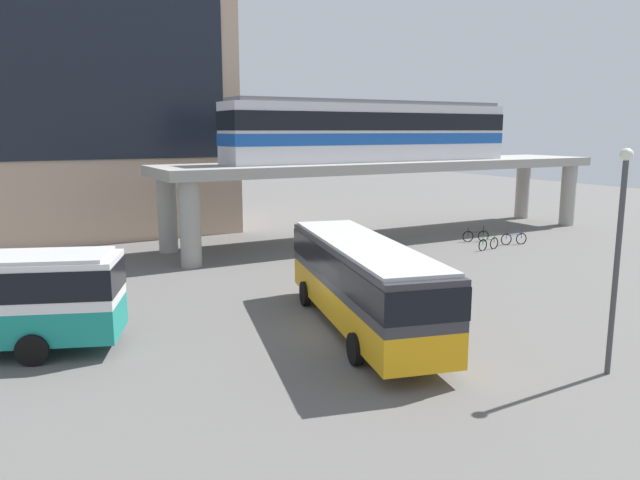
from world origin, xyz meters
TOP-DOWN VIEW (x-y plane):
  - ground_plane at (0.00, 10.00)m, footprint 120.00×120.00m
  - station_building at (-7.53, 27.60)m, footprint 25.06×12.14m
  - elevated_platform at (13.16, 15.07)m, footprint 31.66×6.03m
  - train at (11.41, 15.07)m, footprint 19.95×2.96m
  - bus_main at (0.74, -0.22)m, footprint 5.19×11.33m
  - bicycle_black at (16.83, 10.98)m, footprint 1.71×0.66m
  - bicycle_red at (5.65, 11.42)m, footprint 1.78×0.34m
  - bicycle_blue at (18.21, 9.04)m, footprint 1.73×0.56m
  - bicycle_green at (15.54, 8.53)m, footprint 1.79×0.27m
  - pedestrian_near_building at (4.77, 6.57)m, footprint 0.35×0.45m
  - lamp_post at (4.91, -7.15)m, footprint 0.36×0.36m

SIDE VIEW (x-z plane):
  - ground_plane at x=0.00m, z-range 0.00..0.00m
  - bicycle_black at x=16.83m, z-range -0.16..0.88m
  - bicycle_red at x=5.65m, z-range -0.16..0.88m
  - bicycle_blue at x=18.21m, z-range -0.16..0.88m
  - bicycle_green at x=15.54m, z-range -0.16..0.88m
  - pedestrian_near_building at x=4.77m, z-range -0.05..1.76m
  - bus_main at x=0.74m, z-range 0.38..3.60m
  - lamp_post at x=4.91m, z-range 0.58..7.19m
  - elevated_platform at x=13.16m, z-range 1.85..6.96m
  - train at x=11.41m, z-range 5.16..9.00m
  - station_building at x=-7.53m, z-range 0.00..19.71m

